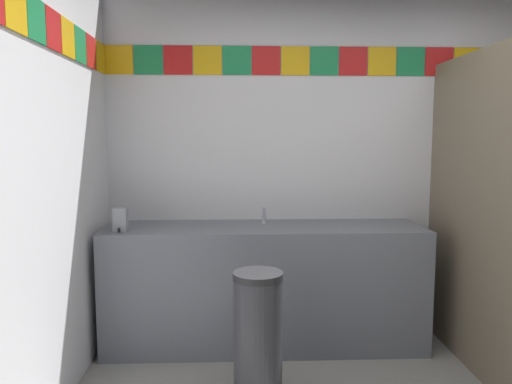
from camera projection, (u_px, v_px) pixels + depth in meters
wall_back at (350, 161)px, 3.73m from camera, size 3.72×0.09×2.63m
vanity_counter at (265, 285)px, 3.47m from camera, size 2.26×0.58×0.87m
faucet_center at (264, 217)px, 3.51m from camera, size 0.04×0.10×0.14m
soap_dispenser at (120, 220)px, 3.21m from camera, size 0.09×0.09×0.16m
trash_bin at (258, 336)px, 2.73m from camera, size 0.29×0.29×0.75m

